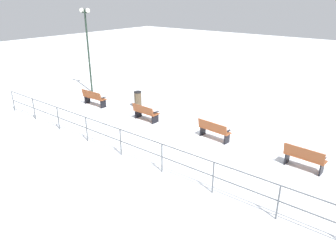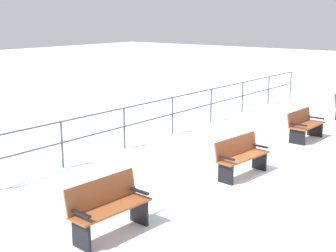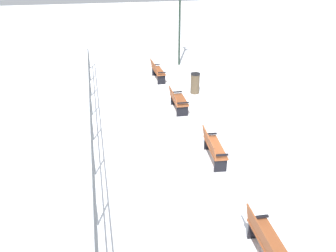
{
  "view_description": "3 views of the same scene",
  "coord_description": "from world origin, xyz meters",
  "px_view_note": "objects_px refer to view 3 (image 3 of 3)",
  "views": [
    {
      "loc": [
        -11.37,
        -6.54,
        6.0
      ],
      "look_at": [
        -2.18,
        0.8,
        1.18
      ],
      "focal_mm": 34.29,
      "sensor_mm": 36.0,
      "label": 1
    },
    {
      "loc": [
        5.14,
        -9.03,
        3.55
      ],
      "look_at": [
        -1.96,
        -0.07,
        0.87
      ],
      "focal_mm": 50.65,
      "sensor_mm": 36.0,
      "label": 2
    },
    {
      "loc": [
        -3.23,
        -8.52,
        5.75
      ],
      "look_at": [
        -1.22,
        0.56,
        1.06
      ],
      "focal_mm": 36.36,
      "sensor_mm": 36.0,
      "label": 3
    }
  ],
  "objects_px": {
    "bench_fourth": "(177,100)",
    "bench_fifth": "(157,70)",
    "bench_second": "(267,242)",
    "bench_third": "(213,147)",
    "trash_bin": "(195,83)"
  },
  "relations": [
    {
      "from": "bench_fourth",
      "to": "trash_bin",
      "type": "bearing_deg",
      "value": 55.84
    },
    {
      "from": "bench_third",
      "to": "bench_fourth",
      "type": "bearing_deg",
      "value": 97.34
    },
    {
      "from": "bench_fourth",
      "to": "trash_bin",
      "type": "distance_m",
      "value": 2.14
    },
    {
      "from": "bench_fourth",
      "to": "bench_fifth",
      "type": "bearing_deg",
      "value": 93.4
    },
    {
      "from": "bench_fourth",
      "to": "trash_bin",
      "type": "height_order",
      "value": "trash_bin"
    },
    {
      "from": "bench_second",
      "to": "bench_fifth",
      "type": "distance_m",
      "value": 11.85
    },
    {
      "from": "bench_fourth",
      "to": "bench_fifth",
      "type": "height_order",
      "value": "bench_fifth"
    },
    {
      "from": "bench_second",
      "to": "bench_third",
      "type": "distance_m",
      "value": 3.96
    },
    {
      "from": "bench_fifth",
      "to": "trash_bin",
      "type": "xyz_separation_m",
      "value": [
        1.36,
        -2.22,
        -0.02
      ]
    },
    {
      "from": "bench_second",
      "to": "bench_third",
      "type": "height_order",
      "value": "bench_second"
    },
    {
      "from": "trash_bin",
      "to": "bench_fourth",
      "type": "bearing_deg",
      "value": -126.1
    },
    {
      "from": "bench_third",
      "to": "bench_fourth",
      "type": "relative_size",
      "value": 1.09
    },
    {
      "from": "bench_fifth",
      "to": "trash_bin",
      "type": "distance_m",
      "value": 2.6
    },
    {
      "from": "bench_fourth",
      "to": "bench_third",
      "type": "bearing_deg",
      "value": -85.87
    },
    {
      "from": "bench_fourth",
      "to": "trash_bin",
      "type": "xyz_separation_m",
      "value": [
        1.26,
        1.73,
        0.04
      ]
    }
  ]
}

